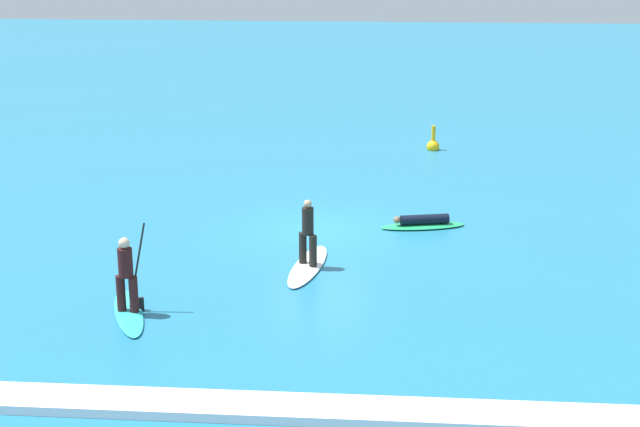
{
  "coord_description": "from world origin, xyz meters",
  "views": [
    {
      "loc": [
        1.95,
        -25.09,
        8.24
      ],
      "look_at": [
        0.0,
        0.0,
        0.5
      ],
      "focal_mm": 52.73,
      "sensor_mm": 36.0,
      "label": 1
    }
  ],
  "objects": [
    {
      "name": "ground_plane",
      "position": [
        0.0,
        0.0,
        0.0
      ],
      "size": [
        120.0,
        120.0,
        0.0
      ],
      "primitive_type": "plane",
      "color": "teal",
      "rests_on": "ground"
    },
    {
      "name": "surfer_on_teal_board",
      "position": [
        -3.76,
        -6.27,
        0.51
      ],
      "size": [
        1.54,
        2.83,
        2.06
      ],
      "rotation": [
        0.0,
        0.0,
        1.93
      ],
      "color": "#33C6CC",
      "rests_on": "ground_plane"
    },
    {
      "name": "surfer_on_white_board",
      "position": [
        -0.07,
        -3.02,
        0.39
      ],
      "size": [
        1.13,
        3.22,
        1.77
      ],
      "rotation": [
        0.0,
        0.0,
        1.43
      ],
      "color": "white",
      "rests_on": "ground_plane"
    },
    {
      "name": "surfer_on_green_board",
      "position": [
        2.89,
        0.51,
        0.13
      ],
      "size": [
        2.52,
        1.21,
        0.38
      ],
      "rotation": [
        0.0,
        0.0,
        3.37
      ],
      "color": "#23B266",
      "rests_on": "ground_plane"
    },
    {
      "name": "marker_buoy",
      "position": [
        3.55,
        10.24,
        0.18
      ],
      "size": [
        0.49,
        0.49,
        1.06
      ],
      "color": "yellow",
      "rests_on": "ground_plane"
    },
    {
      "name": "wave_crest",
      "position": [
        0.0,
        -10.39,
        0.09
      ],
      "size": [
        16.14,
        0.9,
        0.18
      ],
      "primitive_type": "cube",
      "color": "white",
      "rests_on": "ground_plane"
    }
  ]
}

